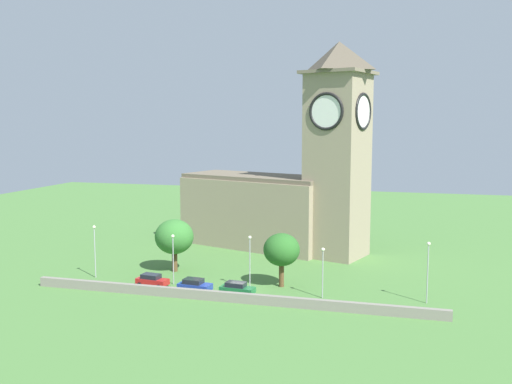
% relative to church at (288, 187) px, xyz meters
% --- Properties ---
extents(ground_plane, '(200.00, 200.00, 0.00)m').
position_rel_church_xyz_m(ground_plane, '(-1.01, -10.35, -10.82)').
color(ground_plane, '#477538').
extents(church, '(34.87, 20.17, 34.33)m').
position_rel_church_xyz_m(church, '(0.00, 0.00, 0.00)').
color(church, gray).
rests_on(church, ground).
extents(quay_barrier, '(52.10, 0.70, 1.20)m').
position_rel_church_xyz_m(quay_barrier, '(-1.01, -30.39, -10.22)').
color(quay_barrier, gray).
rests_on(quay_barrier, ground).
extents(car_red, '(4.52, 2.44, 1.64)m').
position_rel_church_xyz_m(car_red, '(-12.70, -26.75, -9.99)').
color(car_red, red).
rests_on(car_red, ground).
extents(car_blue, '(4.42, 2.55, 1.71)m').
position_rel_church_xyz_m(car_blue, '(-6.30, -27.64, -9.95)').
color(car_blue, '#233D9E').
rests_on(car_blue, ground).
extents(car_green, '(4.53, 2.33, 1.64)m').
position_rel_church_xyz_m(car_green, '(-0.65, -27.43, -9.99)').
color(car_green, '#1E6B38').
rests_on(car_green, ground).
extents(streetlamp_west_end, '(0.44, 0.44, 7.44)m').
position_rel_church_xyz_m(streetlamp_west_end, '(-22.26, -24.92, -5.90)').
color(streetlamp_west_end, '#9EA0A5').
rests_on(streetlamp_west_end, ground).
extents(streetlamp_west_mid, '(0.44, 0.44, 6.80)m').
position_rel_church_xyz_m(streetlamp_west_mid, '(-10.34, -25.08, -6.26)').
color(streetlamp_west_mid, '#9EA0A5').
rests_on(streetlamp_west_mid, ground).
extents(streetlamp_central, '(0.44, 0.44, 7.16)m').
position_rel_church_xyz_m(streetlamp_central, '(0.33, -24.90, -6.05)').
color(streetlamp_central, '#9EA0A5').
rests_on(streetlamp_central, ground).
extents(streetlamp_east_mid, '(0.44, 0.44, 6.37)m').
position_rel_church_xyz_m(streetlamp_east_mid, '(9.98, -25.88, -6.51)').
color(streetlamp_east_mid, '#9EA0A5').
rests_on(streetlamp_east_mid, ground).
extents(streetlamp_east_end, '(0.44, 0.44, 7.53)m').
position_rel_church_xyz_m(streetlamp_east_end, '(22.44, -24.61, -5.84)').
color(streetlamp_east_end, '#9EA0A5').
rests_on(streetlamp_east_end, ground).
extents(tree_riverside_east, '(5.63, 5.63, 7.70)m').
position_rel_church_xyz_m(tree_riverside_east, '(-12.89, -18.78, -5.70)').
color(tree_riverside_east, brown).
rests_on(tree_riverside_east, ground).
extents(tree_by_tower, '(4.83, 4.83, 7.19)m').
position_rel_church_xyz_m(tree_by_tower, '(3.96, -22.35, -5.85)').
color(tree_by_tower, brown).
rests_on(tree_by_tower, ground).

